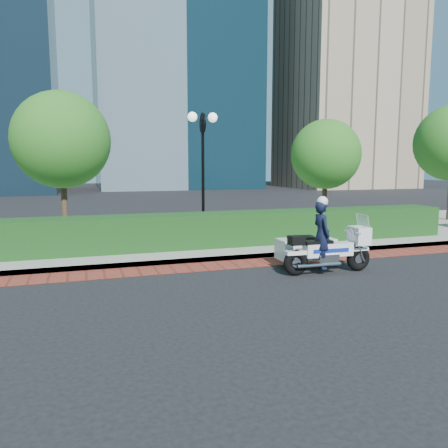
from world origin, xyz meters
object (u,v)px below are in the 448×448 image
object	(u,v)px
lamppost	(203,155)
tree_b	(61,140)
tree_c	(326,154)
police_motorcycle	(318,245)

from	to	relation	value
lamppost	tree_b	bearing A→B (deg)	163.89
lamppost	tree_c	distance (m)	5.65
police_motorcycle	tree_c	bearing A→B (deg)	59.68
lamppost	police_motorcycle	bearing A→B (deg)	-72.25
lamppost	tree_b	world-z (taller)	tree_b
lamppost	police_motorcycle	size ratio (longest dim) A/B	1.81
lamppost	police_motorcycle	distance (m)	5.68
tree_b	tree_c	distance (m)	10.01
tree_c	tree_b	bearing A→B (deg)	180.00
tree_b	lamppost	bearing A→B (deg)	-16.11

